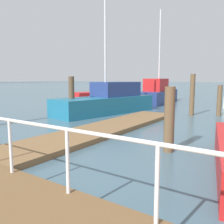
% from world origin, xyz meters
% --- Properties ---
extents(floating_dock, '(11.48, 2.00, 0.18)m').
position_xyz_m(floating_dock, '(2.24, 10.22, 0.09)').
color(floating_dock, olive).
rests_on(floating_dock, ground_plane).
extents(dock_piling_0, '(0.29, 0.29, 2.51)m').
position_xyz_m(dock_piling_0, '(9.07, 8.45, 1.26)').
color(dock_piling_0, brown).
rests_on(dock_piling_0, ground_plane).
extents(dock_piling_1, '(0.31, 0.31, 2.00)m').
position_xyz_m(dock_piling_1, '(1.17, 6.82, 1.00)').
color(dock_piling_1, brown).
rests_on(dock_piling_1, ground_plane).
extents(dock_piling_2, '(0.33, 0.33, 2.35)m').
position_xyz_m(dock_piling_2, '(4.64, 14.17, 1.18)').
color(dock_piling_2, brown).
rests_on(dock_piling_2, ground_plane).
extents(dock_piling_3, '(0.28, 0.28, 1.85)m').
position_xyz_m(dock_piling_3, '(9.89, 7.05, 0.92)').
color(dock_piling_3, brown).
rests_on(dock_piling_3, ground_plane).
extents(dock_piling_4, '(0.32, 0.32, 1.76)m').
position_xyz_m(dock_piling_4, '(7.09, 13.55, 0.88)').
color(dock_piling_4, '#473826').
rests_on(dock_piling_4, ground_plane).
extents(moored_boat_1, '(6.42, 3.12, 1.73)m').
position_xyz_m(moored_boat_1, '(12.61, 17.75, 0.67)').
color(moored_boat_1, red).
rests_on(moored_boat_1, ground_plane).
extents(moored_boat_4, '(7.47, 3.52, 6.99)m').
position_xyz_m(moored_boat_4, '(7.11, 13.30, 0.78)').
color(moored_boat_4, '#1E6B8C').
rests_on(moored_boat_4, ground_plane).
extents(moored_boat_5, '(7.50, 2.77, 8.33)m').
position_xyz_m(moored_boat_5, '(15.17, 13.34, 0.85)').
color(moored_boat_5, navy).
rests_on(moored_boat_5, ground_plane).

